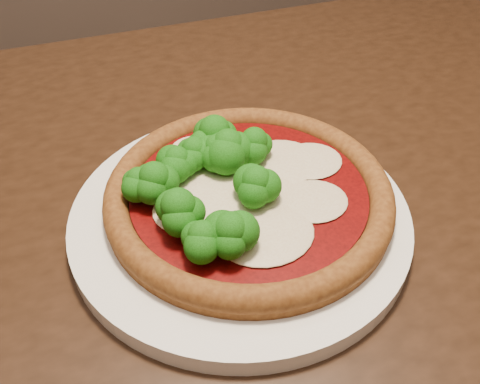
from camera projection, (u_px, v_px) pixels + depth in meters
name	position (u px, v px, depth m)	size (l,w,h in m)	color
dining_table	(255.00, 266.00, 0.58)	(1.33, 0.87, 0.75)	black
plate	(240.00, 217.00, 0.49)	(0.31, 0.31, 0.02)	white
pizza	(238.00, 188.00, 0.48)	(0.26, 0.26, 0.06)	brown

